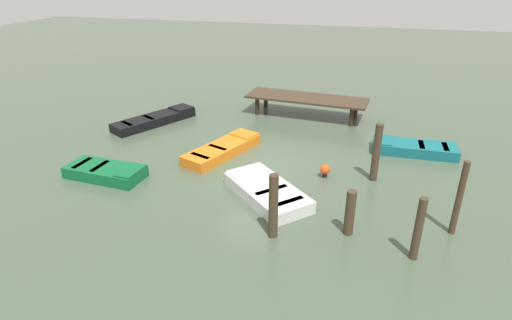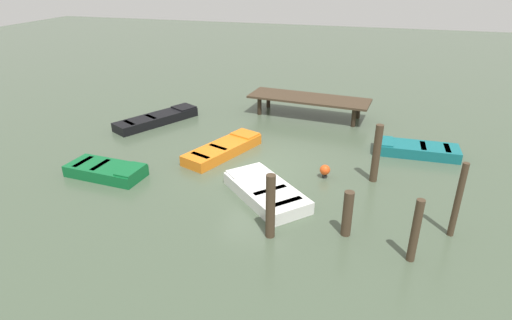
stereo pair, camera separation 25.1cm
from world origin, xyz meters
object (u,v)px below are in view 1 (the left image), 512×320
(mooring_piling_far_left, at_px, (350,213))
(mooring_piling_near_right, at_px, (273,206))
(rowboat_teal, at_px, (414,148))
(mooring_piling_near_left, at_px, (418,229))
(rowboat_white, at_px, (267,191))
(rowboat_green, at_px, (106,172))
(rowboat_orange, at_px, (223,149))
(marker_buoy, at_px, (325,170))
(dock_segment, at_px, (306,99))
(mooring_piling_mid_left, at_px, (459,199))
(rowboat_black, at_px, (155,119))
(mooring_piling_far_right, at_px, (376,153))

(mooring_piling_far_left, bearing_deg, mooring_piling_near_right, -161.50)
(rowboat_teal, bearing_deg, mooring_piling_near_left, 85.70)
(rowboat_white, bearing_deg, rowboat_teal, -90.17)
(mooring_piling_near_left, bearing_deg, rowboat_green, 169.41)
(rowboat_orange, bearing_deg, marker_buoy, -81.28)
(dock_segment, distance_m, mooring_piling_near_right, 10.22)
(mooring_piling_far_left, relative_size, mooring_piling_near_right, 0.71)
(mooring_piling_far_left, height_order, mooring_piling_mid_left, mooring_piling_mid_left)
(rowboat_black, height_order, mooring_piling_near_left, mooring_piling_near_left)
(rowboat_black, xyz_separation_m, mooring_piling_far_right, (9.87, -3.11, 0.80))
(rowboat_teal, relative_size, rowboat_black, 0.78)
(mooring_piling_far_right, relative_size, mooring_piling_near_right, 1.09)
(rowboat_white, height_order, mooring_piling_far_left, mooring_piling_far_left)
(rowboat_black, bearing_deg, mooring_piling_near_left, -95.53)
(mooring_piling_far_right, height_order, marker_buoy, mooring_piling_far_right)
(marker_buoy, bearing_deg, rowboat_white, -130.37)
(marker_buoy, bearing_deg, mooring_piling_near_left, -55.28)
(mooring_piling_near_left, bearing_deg, mooring_piling_far_right, 104.42)
(rowboat_white, bearing_deg, rowboat_green, 45.04)
(rowboat_black, relative_size, mooring_piling_mid_left, 1.85)
(rowboat_orange, relative_size, marker_buoy, 7.66)
(rowboat_black, bearing_deg, mooring_piling_mid_left, -87.76)
(rowboat_teal, xyz_separation_m, rowboat_black, (-11.34, 0.38, -0.00))
(rowboat_orange, distance_m, rowboat_green, 4.38)
(dock_segment, distance_m, mooring_piling_near_left, 11.09)
(dock_segment, relative_size, rowboat_orange, 1.60)
(rowboat_teal, bearing_deg, mooring_piling_far_right, 60.85)
(mooring_piling_far_left, xyz_separation_m, marker_buoy, (-1.02, 3.23, -0.38))
(mooring_piling_far_left, distance_m, mooring_piling_near_left, 1.80)
(mooring_piling_far_right, bearing_deg, rowboat_teal, 61.77)
(rowboat_orange, distance_m, rowboat_black, 4.84)
(rowboat_teal, relative_size, mooring_piling_mid_left, 1.45)
(mooring_piling_far_left, height_order, mooring_piling_near_right, mooring_piling_near_right)
(rowboat_white, distance_m, mooring_piling_far_right, 3.96)
(rowboat_orange, xyz_separation_m, marker_buoy, (4.07, -0.91, 0.07))
(rowboat_black, bearing_deg, rowboat_white, -100.35)
(rowboat_orange, distance_m, mooring_piling_far_left, 6.57)
(dock_segment, distance_m, mooring_piling_mid_left, 10.32)
(mooring_piling_mid_left, height_order, mooring_piling_near_left, mooring_piling_mid_left)
(rowboat_black, xyz_separation_m, mooring_piling_mid_left, (12.03, -5.80, 0.87))
(mooring_piling_near_left, bearing_deg, rowboat_orange, 144.65)
(dock_segment, height_order, rowboat_teal, dock_segment)
(dock_segment, xyz_separation_m, mooring_piling_far_right, (3.32, -6.06, 0.17))
(dock_segment, xyz_separation_m, rowboat_teal, (4.78, -3.33, -0.63))
(rowboat_white, xyz_separation_m, mooring_piling_far_left, (2.63, -1.34, 0.45))
(rowboat_green, bearing_deg, mooring_piling_mid_left, 1.94)
(rowboat_white, relative_size, mooring_piling_near_right, 1.74)
(rowboat_black, bearing_deg, rowboat_teal, -63.92)
(rowboat_green, xyz_separation_m, mooring_piling_mid_left, (11.11, -0.43, 0.87))
(mooring_piling_far_right, relative_size, marker_buoy, 4.23)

